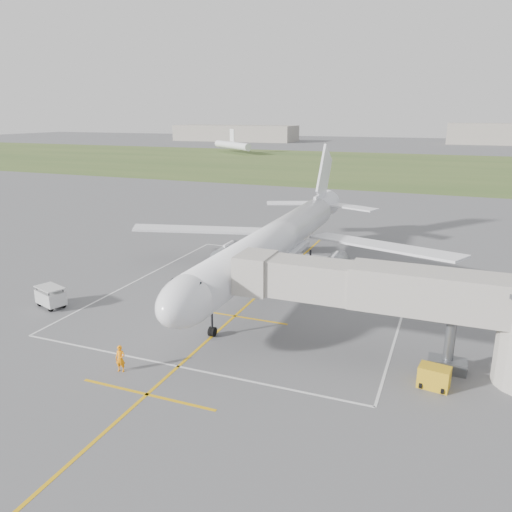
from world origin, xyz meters
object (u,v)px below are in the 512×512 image
at_px(airliner, 275,241).
at_px(ramp_worker_nose, 120,359).
at_px(gpu_unit, 434,377).
at_px(ramp_worker_wing, 213,263).
at_px(baggage_cart, 51,297).
at_px(jet_bridge, 419,304).

relative_size(airliner, ramp_worker_nose, 23.87).
bearing_deg(gpu_unit, ramp_worker_wing, 153.23).
relative_size(gpu_unit, baggage_cart, 0.66).
height_order(airliner, baggage_cart, airliner).
bearing_deg(ramp_worker_wing, jet_bridge, -177.98).
height_order(jet_bridge, baggage_cart, jet_bridge).
bearing_deg(ramp_worker_nose, gpu_unit, 4.86).
height_order(ramp_worker_nose, ramp_worker_wing, ramp_worker_nose).
bearing_deg(jet_bridge, gpu_unit, -60.65).
bearing_deg(ramp_worker_nose, ramp_worker_wing, 89.63).
relative_size(jet_bridge, ramp_worker_wing, 13.30).
bearing_deg(baggage_cart, ramp_worker_wing, 79.32).
bearing_deg(jet_bridge, baggage_cart, -178.51).
xyz_separation_m(airliner, ramp_worker_nose, (-3.40, -22.83, -3.41)).
relative_size(airliner, baggage_cart, 14.30).
bearing_deg(airliner, gpu_unit, -44.50).
height_order(jet_bridge, ramp_worker_nose, jet_bridge).
relative_size(airliner, jet_bridge, 2.00).
height_order(airliner, ramp_worker_nose, airliner).
relative_size(gpu_unit, ramp_worker_wing, 1.22).
distance_m(airliner, ramp_worker_wing, 8.62).
bearing_deg(ramp_worker_nose, baggage_cart, 139.18).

